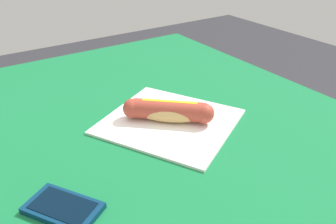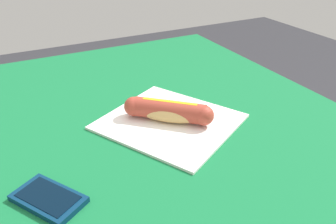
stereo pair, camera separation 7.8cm
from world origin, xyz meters
name	(u,v)px [view 2 (the right image)]	position (x,y,z in m)	size (l,w,h in m)	color
dining_table	(176,172)	(0.00, 0.00, 0.61)	(1.25, 0.87, 0.73)	brown
paper_wrapper	(168,122)	(-0.04, 0.00, 0.73)	(0.29, 0.26, 0.01)	white
hot_dog	(168,111)	(-0.04, 0.00, 0.76)	(0.16, 0.17, 0.05)	tan
cell_phone	(48,199)	(0.10, -0.30, 0.73)	(0.14, 0.12, 0.01)	#0A2D4C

